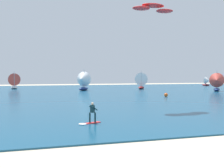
{
  "coord_description": "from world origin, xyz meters",
  "views": [
    {
      "loc": [
        -7.77,
        -9.86,
        3.94
      ],
      "look_at": [
        -0.96,
        13.16,
        3.16
      ],
      "focal_mm": 43.11,
      "sensor_mm": 36.0,
      "label": 1
    }
  ],
  "objects_px": {
    "sailboat_trailing": "(217,82)",
    "marker_buoy": "(166,95)",
    "kite": "(153,8)",
    "sailboat_anchored_offshore": "(83,81)",
    "sailboat_mid_left": "(142,81)",
    "sailboat_near_shore": "(13,81)",
    "sailboat_heeled_over": "(207,81)",
    "kitesurfer": "(91,116)"
  },
  "relations": [
    {
      "from": "kitesurfer",
      "to": "sailboat_heeled_over",
      "type": "height_order",
      "value": "sailboat_heeled_over"
    },
    {
      "from": "kite",
      "to": "marker_buoy",
      "type": "xyz_separation_m",
      "value": [
        9.45,
        14.6,
        -11.22
      ]
    },
    {
      "from": "sailboat_heeled_over",
      "to": "sailboat_anchored_offshore",
      "type": "bearing_deg",
      "value": -160.89
    },
    {
      "from": "sailboat_trailing",
      "to": "sailboat_heeled_over",
      "type": "distance_m",
      "value": 34.54
    },
    {
      "from": "kite",
      "to": "sailboat_anchored_offshore",
      "type": "distance_m",
      "value": 39.56
    },
    {
      "from": "marker_buoy",
      "to": "sailboat_heeled_over",
      "type": "bearing_deg",
      "value": 46.94
    },
    {
      "from": "kite",
      "to": "sailboat_near_shore",
      "type": "distance_m",
      "value": 55.92
    },
    {
      "from": "kite",
      "to": "sailboat_trailing",
      "type": "distance_m",
      "value": 40.24
    },
    {
      "from": "sailboat_anchored_offshore",
      "to": "marker_buoy",
      "type": "distance_m",
      "value": 26.25
    },
    {
      "from": "kite",
      "to": "sailboat_trailing",
      "type": "xyz_separation_m",
      "value": [
        29.08,
        26.22,
        -9.29
      ]
    },
    {
      "from": "kite",
      "to": "marker_buoy",
      "type": "distance_m",
      "value": 20.7
    },
    {
      "from": "sailboat_mid_left",
      "to": "sailboat_heeled_over",
      "type": "height_order",
      "value": "sailboat_mid_left"
    },
    {
      "from": "sailboat_near_shore",
      "to": "sailboat_trailing",
      "type": "bearing_deg",
      "value": -28.38
    },
    {
      "from": "kite",
      "to": "sailboat_anchored_offshore",
      "type": "xyz_separation_m",
      "value": [
        -1.26,
        38.48,
        -9.1
      ]
    },
    {
      "from": "sailboat_mid_left",
      "to": "sailboat_heeled_over",
      "type": "bearing_deg",
      "value": 23.54
    },
    {
      "from": "kitesurfer",
      "to": "sailboat_mid_left",
      "type": "height_order",
      "value": "sailboat_mid_left"
    },
    {
      "from": "sailboat_anchored_offshore",
      "to": "sailboat_near_shore",
      "type": "distance_m",
      "value": 21.89
    },
    {
      "from": "kite",
      "to": "sailboat_heeled_over",
      "type": "bearing_deg",
      "value": 49.35
    },
    {
      "from": "sailboat_mid_left",
      "to": "sailboat_near_shore",
      "type": "distance_m",
      "value": 36.16
    },
    {
      "from": "sailboat_trailing",
      "to": "marker_buoy",
      "type": "distance_m",
      "value": 22.89
    },
    {
      "from": "kitesurfer",
      "to": "sailboat_trailing",
      "type": "relative_size",
      "value": 0.41
    },
    {
      "from": "sailboat_trailing",
      "to": "marker_buoy",
      "type": "height_order",
      "value": "sailboat_trailing"
    },
    {
      "from": "sailboat_trailing",
      "to": "kite",
      "type": "bearing_deg",
      "value": -137.97
    },
    {
      "from": "kitesurfer",
      "to": "kite",
      "type": "xyz_separation_m",
      "value": [
        8.93,
        7.5,
        10.95
      ]
    },
    {
      "from": "sailboat_mid_left",
      "to": "marker_buoy",
      "type": "bearing_deg",
      "value": -103.89
    },
    {
      "from": "sailboat_heeled_over",
      "to": "marker_buoy",
      "type": "relative_size",
      "value": 5.52
    },
    {
      "from": "sailboat_heeled_over",
      "to": "sailboat_near_shore",
      "type": "bearing_deg",
      "value": -177.01
    },
    {
      "from": "sailboat_trailing",
      "to": "sailboat_near_shore",
      "type": "height_order",
      "value": "sailboat_trailing"
    },
    {
      "from": "sailboat_trailing",
      "to": "sailboat_heeled_over",
      "type": "bearing_deg",
      "value": 57.66
    },
    {
      "from": "kite",
      "to": "sailboat_heeled_over",
      "type": "distance_m",
      "value": 73.67
    },
    {
      "from": "sailboat_anchored_offshore",
      "to": "sailboat_trailing",
      "type": "xyz_separation_m",
      "value": [
        30.34,
        -12.27,
        -0.18
      ]
    },
    {
      "from": "sailboat_trailing",
      "to": "kitesurfer",
      "type": "bearing_deg",
      "value": -138.43
    },
    {
      "from": "kitesurfer",
      "to": "sailboat_heeled_over",
      "type": "distance_m",
      "value": 84.54
    },
    {
      "from": "sailboat_mid_left",
      "to": "sailboat_near_shore",
      "type": "height_order",
      "value": "sailboat_mid_left"
    },
    {
      "from": "sailboat_trailing",
      "to": "sailboat_near_shore",
      "type": "xyz_separation_m",
      "value": [
        -47.61,
        25.72,
        -0.02
      ]
    },
    {
      "from": "sailboat_near_shore",
      "to": "marker_buoy",
      "type": "height_order",
      "value": "sailboat_near_shore"
    },
    {
      "from": "sailboat_heeled_over",
      "to": "marker_buoy",
      "type": "distance_m",
      "value": 55.84
    },
    {
      "from": "kitesurfer",
      "to": "sailboat_anchored_offshore",
      "type": "xyz_separation_m",
      "value": [
        7.67,
        45.98,
        1.85
      ]
    },
    {
      "from": "sailboat_mid_left",
      "to": "marker_buoy",
      "type": "xyz_separation_m",
      "value": [
        -6.71,
        -27.11,
        -2.0
      ]
    },
    {
      "from": "sailboat_anchored_offshore",
      "to": "sailboat_mid_left",
      "type": "height_order",
      "value": "sailboat_anchored_offshore"
    },
    {
      "from": "sailboat_anchored_offshore",
      "to": "sailboat_mid_left",
      "type": "xyz_separation_m",
      "value": [
        17.41,
        3.23,
        -0.12
      ]
    },
    {
      "from": "marker_buoy",
      "to": "sailboat_near_shore",
      "type": "bearing_deg",
      "value": 126.84
    }
  ]
}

